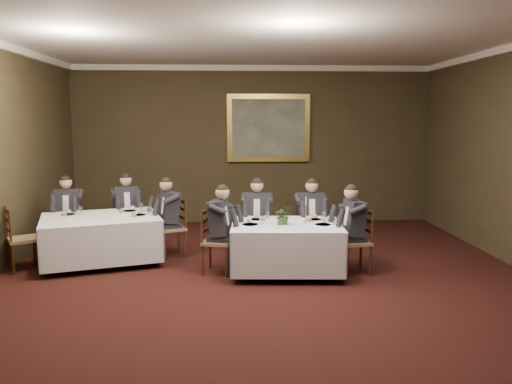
{
  "coord_description": "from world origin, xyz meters",
  "views": [
    {
      "loc": [
        -0.45,
        -6.26,
        2.31
      ],
      "look_at": [
        -0.08,
        1.76,
        1.15
      ],
      "focal_mm": 35.0,
      "sensor_mm": 36.0,
      "label": 1
    }
  ],
  "objects": [
    {
      "name": "ground",
      "position": [
        0.0,
        0.0,
        0.0
      ],
      "size": [
        10.0,
        10.0,
        0.0
      ],
      "primitive_type": "plane",
      "color": "black",
      "rests_on": "ground"
    },
    {
      "name": "ceiling",
      "position": [
        0.0,
        0.0,
        3.5
      ],
      "size": [
        8.0,
        10.0,
        0.1
      ],
      "primitive_type": "cube",
      "color": "silver",
      "rests_on": "back_wall"
    },
    {
      "name": "back_wall",
      "position": [
        0.0,
        5.0,
        1.75
      ],
      "size": [
        8.0,
        0.1,
        3.5
      ],
      "primitive_type": "cube",
      "color": "#352E1A",
      "rests_on": "ground"
    },
    {
      "name": "front_wall",
      "position": [
        0.0,
        -5.0,
        1.75
      ],
      "size": [
        8.0,
        0.1,
        3.5
      ],
      "primitive_type": "cube",
      "color": "#352E1A",
      "rests_on": "ground"
    },
    {
      "name": "crown_molding",
      "position": [
        0.0,
        0.0,
        3.44
      ],
      "size": [
        8.0,
        10.0,
        0.12
      ],
      "color": "white",
      "rests_on": "back_wall"
    },
    {
      "name": "table_main",
      "position": [
        0.35,
        1.07,
        0.45
      ],
      "size": [
        1.73,
        1.35,
        0.67
      ],
      "rotation": [
        0.0,
        0.0,
        -0.05
      ],
      "color": "#311F0D",
      "rests_on": "ground"
    },
    {
      "name": "table_second",
      "position": [
        -2.6,
        1.76,
        0.45
      ],
      "size": [
        2.17,
        1.88,
        0.67
      ],
      "rotation": [
        0.0,
        0.0,
        0.3
      ],
      "color": "#311F0D",
      "rests_on": "ground"
    },
    {
      "name": "chair_main_backleft",
      "position": [
        -0.05,
        1.94,
        0.28
      ],
      "size": [
        0.48,
        0.46,
        1.0
      ],
      "rotation": [
        0.0,
        0.0,
        3.05
      ],
      "color": "olive",
      "rests_on": "ground"
    },
    {
      "name": "diner_main_backleft",
      "position": [
        -0.05,
        1.93,
        0.51
      ],
      "size": [
        0.45,
        0.51,
        1.35
      ],
      "rotation": [
        0.0,
        0.0,
        3.05
      ],
      "color": "black",
      "rests_on": "chair_main_backleft"
    },
    {
      "name": "chair_main_backright",
      "position": [
        0.84,
        1.9,
        0.28
      ],
      "size": [
        0.46,
        0.44,
        1.0
      ],
      "rotation": [
        0.0,
        0.0,
        3.18
      ],
      "color": "olive",
      "rests_on": "ground"
    },
    {
      "name": "diner_main_backright",
      "position": [
        0.84,
        1.88,
        0.51
      ],
      "size": [
        0.43,
        0.5,
        1.35
      ],
      "rotation": [
        0.0,
        0.0,
        3.18
      ],
      "color": "black",
      "rests_on": "chair_main_backright"
    },
    {
      "name": "chair_main_endleft",
      "position": [
        -0.7,
        1.13,
        0.28
      ],
      "size": [
        0.51,
        0.52,
        1.0
      ],
      "rotation": [
        0.0,
        0.0,
        -1.8
      ],
      "color": "olive",
      "rests_on": "ground"
    },
    {
      "name": "diner_main_endleft",
      "position": [
        -0.69,
        1.12,
        0.51
      ],
      "size": [
        0.56,
        0.5,
        1.35
      ],
      "rotation": [
        0.0,
        0.0,
        -1.8
      ],
      "color": "black",
      "rests_on": "chair_main_endleft"
    },
    {
      "name": "chair_main_endright",
      "position": [
        1.4,
        1.01,
        0.28
      ],
      "size": [
        0.48,
        0.49,
        1.0
      ],
      "rotation": [
        0.0,
        0.0,
        1.71
      ],
      "color": "olive",
      "rests_on": "ground"
    },
    {
      "name": "diner_main_endright",
      "position": [
        1.39,
        1.01,
        0.51
      ],
      "size": [
        0.53,
        0.46,
        1.35
      ],
      "rotation": [
        0.0,
        0.0,
        1.71
      ],
      "color": "black",
      "rests_on": "chair_main_endright"
    },
    {
      "name": "chair_sec_backleft",
      "position": [
        -3.35,
        2.52,
        0.28
      ],
      "size": [
        0.47,
        0.45,
        1.0
      ],
      "rotation": [
        0.0,
        0.0,
        3.22
      ],
      "color": "olive",
      "rests_on": "ground"
    },
    {
      "name": "diner_sec_backleft",
      "position": [
        -3.35,
        2.51,
        0.51
      ],
      "size": [
        0.44,
        0.51,
        1.35
      ],
      "rotation": [
        0.0,
        0.0,
        3.22
      ],
      "color": "black",
      "rests_on": "chair_sec_backleft"
    },
    {
      "name": "chair_sec_backright",
      "position": [
        -2.41,
        2.81,
        0.28
      ],
      "size": [
        0.56,
        0.55,
        1.0
      ],
      "rotation": [
        0.0,
        0.0,
        3.51
      ],
      "color": "olive",
      "rests_on": "ground"
    },
    {
      "name": "diner_sec_backright",
      "position": [
        -2.4,
        2.8,
        0.51
      ],
      "size": [
        0.55,
        0.59,
        1.35
      ],
      "rotation": [
        0.0,
        0.0,
        3.51
      ],
      "color": "black",
      "rests_on": "chair_sec_backright"
    },
    {
      "name": "chair_sec_endright",
      "position": [
        -1.49,
        2.11,
        0.28
      ],
      "size": [
        0.56,
        0.57,
        1.0
      ],
      "rotation": [
        0.0,
        0.0,
        1.99
      ],
      "color": "olive",
      "rests_on": "ground"
    },
    {
      "name": "diner_sec_endright",
      "position": [
        -1.5,
        2.1,
        0.51
      ],
      "size": [
        0.6,
        0.56,
        1.35
      ],
      "rotation": [
        0.0,
        0.0,
        1.99
      ],
      "color": "black",
      "rests_on": "chair_sec_endright"
    },
    {
      "name": "chair_sec_endleft",
      "position": [
        -3.71,
        1.41,
        0.28
      ],
      "size": [
        0.58,
        0.59,
        1.0
      ],
      "rotation": [
        0.0,
        0.0,
        -1.05
      ],
      "color": "olive",
      "rests_on": "ground"
    },
    {
      "name": "centerpiece",
      "position": [
        0.3,
        1.02,
        0.92
      ],
      "size": [
        0.32,
        0.29,
        0.31
      ],
      "primitive_type": "imported",
      "rotation": [
        0.0,
        0.0,
        0.2
      ],
      "color": "#2D5926",
      "rests_on": "table_main"
    },
    {
      "name": "candlestick",
      "position": [
        0.65,
        1.13,
        0.92
      ],
      "size": [
        0.06,
        0.06,
        0.41
      ],
      "color": "gold",
      "rests_on": "table_main"
    },
    {
      "name": "place_setting_table_main",
      "position": [
        -0.02,
        1.47,
        0.8
      ],
      "size": [
        0.33,
        0.31,
        0.14
      ],
      "color": "white",
      "rests_on": "table_main"
    },
    {
      "name": "place_setting_table_second",
      "position": [
        -3.13,
        2.01,
        0.8
      ],
      "size": [
        0.33,
        0.32,
        0.14
      ],
      "color": "white",
      "rests_on": "table_second"
    },
    {
      "name": "painting",
      "position": [
        0.35,
        4.94,
        2.13
      ],
      "size": [
        1.85,
        0.09,
        1.5
      ],
      "color": "#E4C953",
      "rests_on": "back_wall"
    }
  ]
}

